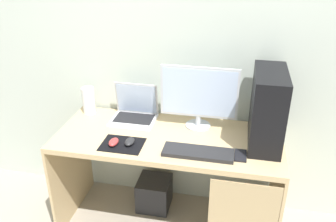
{
  "coord_description": "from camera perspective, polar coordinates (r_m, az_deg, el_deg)",
  "views": [
    {
      "loc": [
        0.41,
        -1.95,
        1.88
      ],
      "look_at": [
        0.0,
        0.0,
        0.91
      ],
      "focal_mm": 38.01,
      "sensor_mm": 36.0,
      "label": 1
    }
  ],
  "objects": [
    {
      "name": "ground_plane",
      "position": [
        2.74,
        0.0,
        -17.29
      ],
      "size": [
        8.0,
        8.0,
        0.0
      ],
      "primitive_type": "plane",
      "color": "#9E9384"
    },
    {
      "name": "wall_back",
      "position": [
        2.41,
        1.82,
        12.09
      ],
      "size": [
        4.0,
        0.05,
        2.6
      ],
      "color": "beige",
      "rests_on": "ground_plane"
    },
    {
      "name": "desk",
      "position": [
        2.37,
        0.38,
        -7.22
      ],
      "size": [
        1.46,
        0.62,
        0.73
      ],
      "color": "tan",
      "rests_on": "ground_plane"
    },
    {
      "name": "pc_tower",
      "position": [
        2.22,
        15.65,
        0.39
      ],
      "size": [
        0.19,
        0.43,
        0.46
      ],
      "primitive_type": "cube",
      "color": "black",
      "rests_on": "desk"
    },
    {
      "name": "monitor",
      "position": [
        2.32,
        4.99,
        2.4
      ],
      "size": [
        0.51,
        0.17,
        0.43
      ],
      "color": "#B7BCC6",
      "rests_on": "desk"
    },
    {
      "name": "laptop",
      "position": [
        2.51,
        -5.4,
        -0.21
      ],
      "size": [
        0.31,
        0.24,
        0.25
      ],
      "color": "silver",
      "rests_on": "desk"
    },
    {
      "name": "speaker",
      "position": [
        2.62,
        -12.61,
        1.63
      ],
      "size": [
        0.09,
        0.09,
        0.2
      ],
      "primitive_type": "cylinder",
      "color": "white",
      "rests_on": "desk"
    },
    {
      "name": "keyboard",
      "position": [
        2.12,
        4.85,
        -6.64
      ],
      "size": [
        0.42,
        0.14,
        0.02
      ],
      "primitive_type": "cube",
      "color": "#232326",
      "rests_on": "desk"
    },
    {
      "name": "mousepad",
      "position": [
        2.23,
        -7.34,
        -5.33
      ],
      "size": [
        0.26,
        0.2,
        0.0
      ],
      "primitive_type": "cube",
      "color": "black",
      "rests_on": "desk"
    },
    {
      "name": "mouse_left",
      "position": [
        2.21,
        -6.18,
        -4.9
      ],
      "size": [
        0.06,
        0.1,
        0.03
      ],
      "primitive_type": "ellipsoid",
      "color": "#232326",
      "rests_on": "mousepad"
    },
    {
      "name": "mouse_right",
      "position": [
        2.22,
        -8.71,
        -4.94
      ],
      "size": [
        0.06,
        0.1,
        0.03
      ],
      "primitive_type": "ellipsoid",
      "color": "#B23333",
      "rests_on": "mousepad"
    },
    {
      "name": "cell_phone",
      "position": [
        2.14,
        11.56,
        -7.01
      ],
      "size": [
        0.07,
        0.13,
        0.01
      ],
      "primitive_type": "cube",
      "color": "black",
      "rests_on": "desk"
    },
    {
      "name": "subwoofer",
      "position": [
        2.8,
        -2.22,
        -13.01
      ],
      "size": [
        0.24,
        0.24,
        0.24
      ],
      "primitive_type": "cube",
      "color": "#232326",
      "rests_on": "ground_plane"
    }
  ]
}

